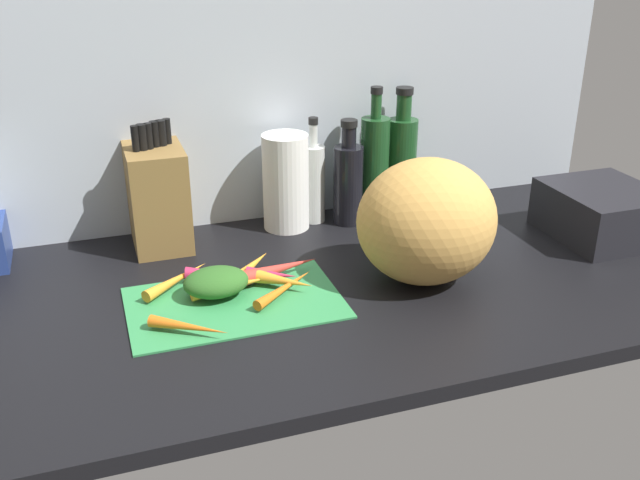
{
  "coord_description": "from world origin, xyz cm",
  "views": [
    {
      "loc": [
        -42.84,
        -121.28,
        66.64
      ],
      "look_at": [
        -2.49,
        -2.56,
        10.48
      ],
      "focal_mm": 40.06,
      "sensor_mm": 36.0,
      "label": 1
    }
  ],
  "objects_px": {
    "bottle_1": "(348,181)",
    "winter_squash": "(427,221)",
    "knife_block": "(158,196)",
    "bottle_2": "(374,165)",
    "carrot_3": "(272,275)",
    "carrot_1": "(233,287)",
    "paper_towel_roll": "(287,182)",
    "carrot_5": "(285,288)",
    "carrot_2": "(281,268)",
    "bottle_3": "(401,160)",
    "carrot_0": "(177,279)",
    "carrot_7": "(251,266)",
    "bottle_0": "(314,182)",
    "carrot_8": "(189,327)",
    "dish_rack": "(602,212)",
    "carrot_6": "(212,274)",
    "carrot_4": "(283,281)",
    "cutting_board": "(235,302)"
  },
  "relations": [
    {
      "from": "carrot_1",
      "to": "dish_rack",
      "type": "bearing_deg",
      "value": 1.28
    },
    {
      "from": "carrot_2",
      "to": "bottle_2",
      "type": "relative_size",
      "value": 0.53
    },
    {
      "from": "bottle_0",
      "to": "bottle_2",
      "type": "height_order",
      "value": "bottle_2"
    },
    {
      "from": "carrot_2",
      "to": "carrot_3",
      "type": "relative_size",
      "value": 1.66
    },
    {
      "from": "carrot_2",
      "to": "paper_towel_roll",
      "type": "relative_size",
      "value": 0.75
    },
    {
      "from": "carrot_8",
      "to": "paper_towel_roll",
      "type": "distance_m",
      "value": 0.52
    },
    {
      "from": "carrot_3",
      "to": "carrot_5",
      "type": "xyz_separation_m",
      "value": [
        0.01,
        -0.05,
        -0.0
      ]
    },
    {
      "from": "carrot_5",
      "to": "carrot_8",
      "type": "bearing_deg",
      "value": -156.43
    },
    {
      "from": "bottle_3",
      "to": "carrot_1",
      "type": "bearing_deg",
      "value": -147.11
    },
    {
      "from": "carrot_5",
      "to": "bottle_2",
      "type": "relative_size",
      "value": 0.55
    },
    {
      "from": "cutting_board",
      "to": "carrot_0",
      "type": "bearing_deg",
      "value": 133.6
    },
    {
      "from": "knife_block",
      "to": "carrot_0",
      "type": "bearing_deg",
      "value": -89.65
    },
    {
      "from": "carrot_7",
      "to": "bottle_1",
      "type": "relative_size",
      "value": 0.55
    },
    {
      "from": "dish_rack",
      "to": "knife_block",
      "type": "bearing_deg",
      "value": 164.12
    },
    {
      "from": "knife_block",
      "to": "bottle_1",
      "type": "height_order",
      "value": "knife_block"
    },
    {
      "from": "carrot_0",
      "to": "carrot_5",
      "type": "bearing_deg",
      "value": -27.39
    },
    {
      "from": "bottle_0",
      "to": "bottle_3",
      "type": "relative_size",
      "value": 0.83
    },
    {
      "from": "carrot_3",
      "to": "bottle_2",
      "type": "relative_size",
      "value": 0.32
    },
    {
      "from": "carrot_2",
      "to": "bottle_1",
      "type": "relative_size",
      "value": 0.67
    },
    {
      "from": "carrot_0",
      "to": "carrot_7",
      "type": "relative_size",
      "value": 1.23
    },
    {
      "from": "carrot_6",
      "to": "bottle_2",
      "type": "bearing_deg",
      "value": 27.8
    },
    {
      "from": "carrot_5",
      "to": "bottle_3",
      "type": "xyz_separation_m",
      "value": [
        0.4,
        0.35,
        0.11
      ]
    },
    {
      "from": "bottle_0",
      "to": "bottle_1",
      "type": "xyz_separation_m",
      "value": [
        0.07,
        -0.04,
        0.01
      ]
    },
    {
      "from": "carrot_1",
      "to": "paper_towel_roll",
      "type": "height_order",
      "value": "paper_towel_roll"
    },
    {
      "from": "carrot_6",
      "to": "bottle_3",
      "type": "xyz_separation_m",
      "value": [
        0.53,
        0.26,
        0.11
      ]
    },
    {
      "from": "bottle_1",
      "to": "winter_squash",
      "type": "bearing_deg",
      "value": -83.28
    },
    {
      "from": "carrot_0",
      "to": "bottle_1",
      "type": "bearing_deg",
      "value": 25.6
    },
    {
      "from": "carrot_1",
      "to": "paper_towel_roll",
      "type": "relative_size",
      "value": 0.72
    },
    {
      "from": "winter_squash",
      "to": "bottle_0",
      "type": "height_order",
      "value": "bottle_0"
    },
    {
      "from": "carrot_7",
      "to": "winter_squash",
      "type": "height_order",
      "value": "winter_squash"
    },
    {
      "from": "carrot_2",
      "to": "carrot_5",
      "type": "xyz_separation_m",
      "value": [
        -0.01,
        -0.07,
        -0.01
      ]
    },
    {
      "from": "carrot_2",
      "to": "carrot_7",
      "type": "height_order",
      "value": "carrot_2"
    },
    {
      "from": "carrot_5",
      "to": "bottle_3",
      "type": "distance_m",
      "value": 0.55
    },
    {
      "from": "carrot_4",
      "to": "carrot_6",
      "type": "relative_size",
      "value": 1.17
    },
    {
      "from": "carrot_7",
      "to": "bottle_1",
      "type": "distance_m",
      "value": 0.36
    },
    {
      "from": "bottle_3",
      "to": "carrot_3",
      "type": "bearing_deg",
      "value": -144.21
    },
    {
      "from": "paper_towel_roll",
      "to": "bottle_1",
      "type": "relative_size",
      "value": 0.89
    },
    {
      "from": "carrot_5",
      "to": "carrot_8",
      "type": "distance_m",
      "value": 0.22
    },
    {
      "from": "winter_squash",
      "to": "carrot_7",
      "type": "bearing_deg",
      "value": 158.47
    },
    {
      "from": "bottle_1",
      "to": "carrot_1",
      "type": "bearing_deg",
      "value": -140.76
    },
    {
      "from": "carrot_4",
      "to": "paper_towel_roll",
      "type": "bearing_deg",
      "value": 71.96
    },
    {
      "from": "carrot_5",
      "to": "carrot_2",
      "type": "bearing_deg",
      "value": 80.38
    },
    {
      "from": "knife_block",
      "to": "bottle_2",
      "type": "height_order",
      "value": "bottle_2"
    },
    {
      "from": "bottle_2",
      "to": "bottle_3",
      "type": "height_order",
      "value": "bottle_2"
    },
    {
      "from": "carrot_5",
      "to": "bottle_0",
      "type": "height_order",
      "value": "bottle_0"
    },
    {
      "from": "bottle_1",
      "to": "bottle_2",
      "type": "xyz_separation_m",
      "value": [
        0.08,
        0.02,
        0.02
      ]
    },
    {
      "from": "carrot_8",
      "to": "winter_squash",
      "type": "bearing_deg",
      "value": 7.96
    },
    {
      "from": "carrot_0",
      "to": "knife_block",
      "type": "bearing_deg",
      "value": 90.35
    },
    {
      "from": "bottle_1",
      "to": "bottle_2",
      "type": "height_order",
      "value": "bottle_2"
    },
    {
      "from": "carrot_4",
      "to": "bottle_3",
      "type": "bearing_deg",
      "value": 39.67
    }
  ]
}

